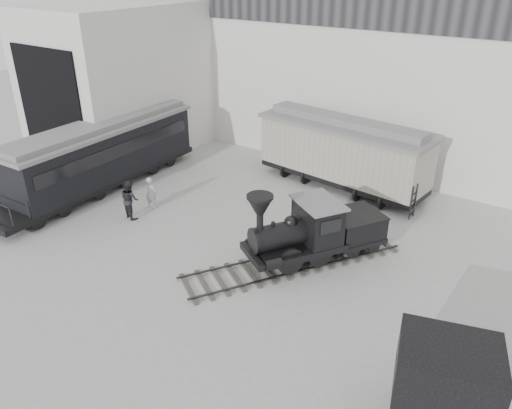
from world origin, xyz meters
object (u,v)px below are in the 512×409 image
Objects in this scene: locomotive at (310,235)px; coal_hopper at (446,377)px; passenger_coach at (103,154)px; visitor_b at (130,199)px; boxcar at (343,151)px; visitor_a at (151,193)px.

locomotive is 8.69m from coal_hopper.
passenger_coach is 6.63× the size of visitor_b.
visitor_b is at bearing 150.70° from coal_hopper.
boxcar reaches higher than visitor_a.
visitor_b is at bearing -138.46° from locomotive.
boxcar is 5.10× the size of visitor_b.
locomotive is 12.84m from passenger_coach.
locomotive reaches higher than visitor_a.
passenger_coach is 4.33m from visitor_b.
boxcar is 11.39m from visitor_b.
boxcar is at bearing 32.78° from passenger_coach.
passenger_coach is at bearing -138.75° from boxcar.
boxcar is 10.35m from visitor_a.
boxcar is 12.90m from passenger_coach.
passenger_coach is 7.55× the size of visitor_a.
passenger_coach is 20.46m from coal_hopper.
visitor_a is 0.88× the size of visitor_b.
coal_hopper reaches higher than visitor_b.
coal_hopper is (15.70, -5.10, 0.95)m from visitor_a.
boxcar is 3.28× the size of coal_hopper.
boxcar is (-2.18, 7.59, 0.82)m from locomotive.
visitor_b is (-0.13, -1.25, 0.12)m from visitor_a.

